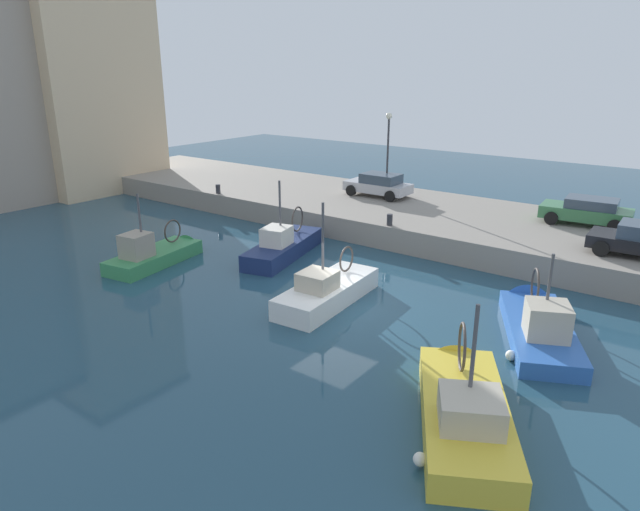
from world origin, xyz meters
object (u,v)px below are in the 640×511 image
fishing_boat_yellow (462,415)px  parked_car_green (587,211)px  parked_car_silver (379,185)px  mooring_bollard_mid (390,220)px  fishing_boat_white (332,297)px  fishing_boat_navy (286,252)px  mooring_bollard_north (218,189)px  fishing_boat_blue (536,329)px  quay_streetlamp (388,141)px  fishing_boat_green (160,259)px

fishing_boat_yellow → parked_car_green: 17.24m
fishing_boat_yellow → parked_car_silver: 20.73m
fishing_boat_yellow → mooring_bollard_mid: fishing_boat_yellow is taller
fishing_boat_white → fishing_boat_navy: size_ratio=0.92×
fishing_boat_white → fishing_boat_navy: bearing=57.3°
fishing_boat_yellow → mooring_bollard_north: bearing=61.6°
fishing_boat_blue → quay_streetlamp: 16.87m
mooring_bollard_mid → quay_streetlamp: quay_streetlamp is taller
fishing_boat_blue → mooring_bollard_mid: size_ratio=11.91×
parked_car_green → fishing_boat_white: bearing=154.6°
parked_car_silver → quay_streetlamp: size_ratio=0.81×
mooring_bollard_north → quay_streetlamp: 10.61m
fishing_boat_white → fishing_boat_yellow: bearing=-120.7°
fishing_boat_green → fishing_boat_blue: fishing_boat_green is taller
fishing_boat_navy → parked_car_green: bearing=-49.0°
fishing_boat_yellow → mooring_bollard_mid: 14.27m
fishing_boat_green → fishing_boat_navy: (4.35, -3.98, -0.02)m
fishing_boat_white → quay_streetlamp: bearing=21.9°
fishing_boat_navy → parked_car_silver: (8.93, 0.35, 1.77)m
parked_car_silver → quay_streetlamp: (0.44, -0.27, 2.56)m
fishing_boat_green → mooring_bollard_mid: (8.07, -7.43, 1.33)m
fishing_boat_blue → mooring_bollard_north: size_ratio=11.91×
mooring_bollard_north → parked_car_silver: bearing=-57.6°
parked_car_silver → parked_car_green: bearing=-86.5°
fishing_boat_blue → parked_car_silver: (10.29, 12.54, 1.76)m
fishing_boat_green → fishing_boat_white: (1.16, -8.95, -0.04)m
fishing_boat_white → fishing_boat_navy: (3.19, 4.97, 0.02)m
fishing_boat_yellow → quay_streetlamp: 21.29m
fishing_boat_yellow → quay_streetlamp: (16.85, 12.27, 4.35)m
fishing_boat_green → mooring_bollard_north: bearing=29.5°
parked_car_silver → fishing_boat_white: bearing=-156.3°
fishing_boat_green → fishing_boat_blue: bearing=-79.5°
fishing_boat_navy → fishing_boat_white: bearing=-122.7°
fishing_boat_green → quay_streetlamp: quay_streetlamp is taller
fishing_boat_green → mooring_bollard_north: fishing_boat_green is taller
fishing_boat_yellow → mooring_bollard_mid: bearing=38.0°
fishing_boat_white → mooring_bollard_north: fishing_boat_white is taller
mooring_bollard_mid → fishing_boat_navy: bearing=137.2°
fishing_boat_white → fishing_boat_green: bearing=97.4°
fishing_boat_blue → mooring_bollard_north: fishing_boat_blue is taller
fishing_boat_yellow → parked_car_green: bearing=3.8°
fishing_boat_blue → mooring_bollard_mid: 10.20m
fishing_boat_navy → mooring_bollard_mid: 5.26m
fishing_boat_white → fishing_boat_yellow: size_ratio=0.92×
mooring_bollard_mid → quay_streetlamp: (5.65, 3.53, 2.98)m
fishing_boat_white → mooring_bollard_mid: fishing_boat_white is taller
fishing_boat_green → parked_car_green: bearing=-47.1°
fishing_boat_green → fishing_boat_yellow: size_ratio=0.87×
fishing_boat_navy → mooring_bollard_mid: size_ratio=11.90×
fishing_boat_blue → parked_car_green: fishing_boat_blue is taller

